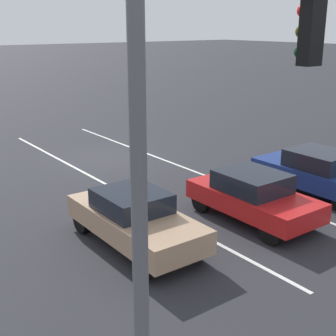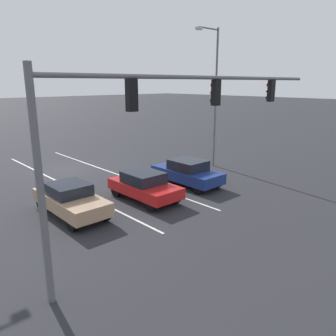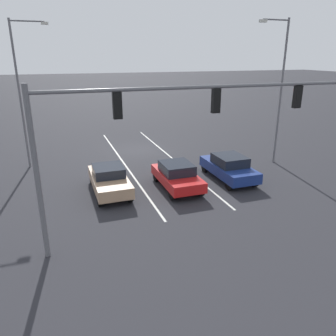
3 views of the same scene
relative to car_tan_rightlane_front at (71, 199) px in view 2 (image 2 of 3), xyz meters
The scene contains 8 objects.
ground_plane 8.72m from the car_tan_rightlane_front, 114.68° to the right, with size 240.00×240.00×0.00m, color #28282D.
lane_stripe_left_divider 7.28m from the car_tan_rightlane_front, 138.73° to the right, with size 0.12×18.23×0.01m, color silver.
lane_stripe_center_divider 5.16m from the car_tan_rightlane_front, 110.78° to the right, with size 0.12×18.23×0.01m, color silver.
car_tan_rightlane_front is the anchor object (origin of this frame).
car_red_midlane_front 3.81m from the car_tan_rightlane_front, 169.66° to the left, with size 1.87×4.07×1.48m.
car_navy_leftlane_front 7.28m from the car_tan_rightlane_front, behind, with size 1.89×4.40×1.51m.
traffic_signal_gantry 6.90m from the car_tan_rightlane_front, 103.47° to the left, with size 13.43×0.37×6.41m.
street_lamp_left_shoulder 12.74m from the car_tan_rightlane_front, behind, with size 2.17×0.24×9.46m.
Camera 2 is at (9.89, 21.26, 5.92)m, focal length 35.00 mm.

